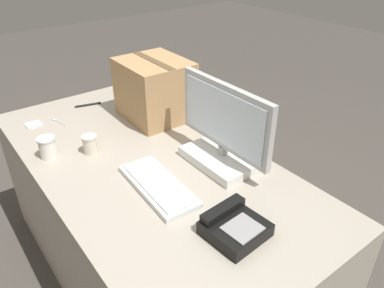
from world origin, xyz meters
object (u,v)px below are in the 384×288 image
at_px(pen_marker, 88,105).
at_px(sticky_note_pad, 33,125).
at_px(spoon, 56,120).
at_px(cardboard_box, 155,89).
at_px(paper_cup_right, 90,144).
at_px(desk_phone, 234,226).
at_px(keyboard, 158,185).
at_px(monitor, 224,135).
at_px(paper_cup_left, 48,147).

height_order(pen_marker, sticky_note_pad, pen_marker).
relative_size(spoon, cardboard_box, 0.37).
height_order(paper_cup_right, sticky_note_pad, paper_cup_right).
distance_m(desk_phone, spoon, 1.23).
relative_size(keyboard, sticky_note_pad, 5.35).
relative_size(paper_cup_right, sticky_note_pad, 1.12).
xyz_separation_m(monitor, spoon, (-0.85, -0.45, -0.14)).
xyz_separation_m(keyboard, paper_cup_right, (-0.42, -0.10, 0.03)).
bearing_deg(spoon, cardboard_box, -133.32).
distance_m(desk_phone, paper_cup_left, 0.94).
bearing_deg(keyboard, pen_marker, 176.90).
xyz_separation_m(paper_cup_right, cardboard_box, (-0.14, 0.45, 0.11)).
bearing_deg(cardboard_box, paper_cup_right, -72.59).
relative_size(keyboard, spoon, 3.07).
bearing_deg(pen_marker, paper_cup_right, -97.67).
distance_m(monitor, paper_cup_right, 0.62).
relative_size(desk_phone, spoon, 1.52).
bearing_deg(cardboard_box, monitor, -1.14).
distance_m(keyboard, sticky_note_pad, 0.90).
bearing_deg(desk_phone, cardboard_box, 159.22).
bearing_deg(desk_phone, monitor, 139.56).
bearing_deg(paper_cup_right, sticky_note_pad, -163.66).
height_order(desk_phone, paper_cup_left, paper_cup_left).
distance_m(desk_phone, paper_cup_right, 0.82).
bearing_deg(spoon, pen_marker, -82.75).
bearing_deg(pen_marker, monitor, -61.27).
height_order(paper_cup_right, spoon, paper_cup_right).
relative_size(paper_cup_left, pen_marker, 0.67).
xyz_separation_m(desk_phone, cardboard_box, (-0.94, 0.28, 0.13)).
bearing_deg(sticky_note_pad, pen_marker, 99.20).
bearing_deg(monitor, pen_marker, -165.76).
xyz_separation_m(monitor, desk_phone, (0.37, -0.27, -0.11)).
height_order(keyboard, sticky_note_pad, keyboard).
bearing_deg(monitor, sticky_note_pad, -147.00).
height_order(paper_cup_left, pen_marker, paper_cup_left).
bearing_deg(paper_cup_right, keyboard, 13.45).
xyz_separation_m(keyboard, spoon, (-0.84, -0.12, -0.01)).
bearing_deg(paper_cup_left, pen_marker, 138.33).
bearing_deg(keyboard, sticky_note_pad, -161.83).
relative_size(cardboard_box, sticky_note_pad, 4.73).
bearing_deg(paper_cup_left, keyboard, 28.31).
distance_m(keyboard, paper_cup_left, 0.57).
bearing_deg(paper_cup_right, desk_phone, 12.17).
height_order(desk_phone, spoon, desk_phone).
xyz_separation_m(keyboard, paper_cup_left, (-0.50, -0.27, 0.04)).
bearing_deg(paper_cup_right, monitor, 45.45).
bearing_deg(keyboard, paper_cup_left, -148.46).
bearing_deg(spoon, paper_cup_left, 143.25).
bearing_deg(spoon, monitor, -164.34).
bearing_deg(pen_marker, spoon, -145.83).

